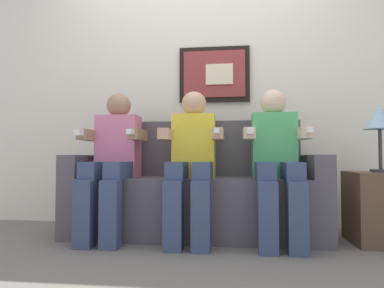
% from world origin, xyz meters
% --- Properties ---
extents(ground_plane, '(5.63, 5.63, 0.00)m').
position_xyz_m(ground_plane, '(0.00, 0.00, 0.00)').
color(ground_plane, '#66605B').
extents(back_wall_assembly, '(4.33, 0.10, 2.60)m').
position_xyz_m(back_wall_assembly, '(0.00, 0.76, 1.30)').
color(back_wall_assembly, silver).
rests_on(back_wall_assembly, ground_plane).
extents(couch, '(1.93, 0.58, 0.90)m').
position_xyz_m(couch, '(0.00, 0.33, 0.31)').
color(couch, '#514C56').
rests_on(couch, ground_plane).
extents(person_on_left, '(0.46, 0.56, 1.11)m').
position_xyz_m(person_on_left, '(-0.60, 0.16, 0.61)').
color(person_on_left, pink).
rests_on(person_on_left, ground_plane).
extents(person_in_middle, '(0.46, 0.56, 1.11)m').
position_xyz_m(person_in_middle, '(0.00, 0.16, 0.61)').
color(person_in_middle, yellow).
rests_on(person_in_middle, ground_plane).
extents(person_on_right, '(0.46, 0.56, 1.11)m').
position_xyz_m(person_on_right, '(0.60, 0.16, 0.61)').
color(person_on_right, '#4CB266').
rests_on(person_on_right, ground_plane).
extents(side_table_right, '(0.40, 0.40, 0.50)m').
position_xyz_m(side_table_right, '(1.32, 0.22, 0.25)').
color(side_table_right, brown).
rests_on(side_table_right, ground_plane).
extents(table_lamp, '(0.22, 0.22, 0.46)m').
position_xyz_m(table_lamp, '(1.32, 0.19, 0.86)').
color(table_lamp, '#333338').
rests_on(table_lamp, side_table_right).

